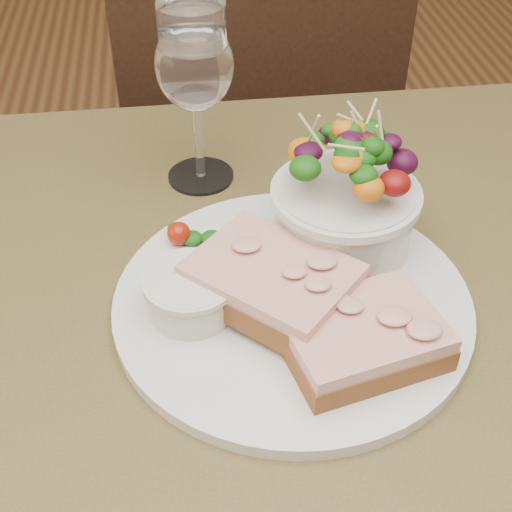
{
  "coord_description": "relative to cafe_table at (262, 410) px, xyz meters",
  "views": [
    {
      "loc": [
        -0.06,
        -0.4,
        1.18
      ],
      "look_at": [
        -0.0,
        0.03,
        0.81
      ],
      "focal_mm": 50.0,
      "sensor_mm": 36.0,
      "label": 1
    }
  ],
  "objects": [
    {
      "name": "cafe_table",
      "position": [
        0.0,
        0.0,
        0.0
      ],
      "size": [
        0.8,
        0.8,
        0.75
      ],
      "color": "#41361B",
      "rests_on": "ground"
    },
    {
      "name": "chair_far",
      "position": [
        0.06,
        0.7,
        -0.36
      ],
      "size": [
        0.47,
        0.47,
        0.9
      ],
      "rotation": [
        0.0,
        0.0,
        3.26
      ],
      "color": "black",
      "rests_on": "ground"
    },
    {
      "name": "dinner_plate",
      "position": [
        0.03,
        0.03,
        0.11
      ],
      "size": [
        0.3,
        0.3,
        0.01
      ],
      "primitive_type": "cylinder",
      "color": "silver",
      "rests_on": "cafe_table"
    },
    {
      "name": "sandwich_front",
      "position": [
        0.07,
        -0.04,
        0.13
      ],
      "size": [
        0.14,
        0.11,
        0.03
      ],
      "rotation": [
        0.0,
        0.0,
        0.23
      ],
      "color": "#4D2914",
      "rests_on": "dinner_plate"
    },
    {
      "name": "sandwich_back",
      "position": [
        0.01,
        0.02,
        0.14
      ],
      "size": [
        0.16,
        0.16,
        0.03
      ],
      "rotation": [
        0.0,
        0.0,
        -0.75
      ],
      "color": "#4D2914",
      "rests_on": "dinner_plate"
    },
    {
      "name": "ramekin",
      "position": [
        -0.06,
        0.02,
        0.13
      ],
      "size": [
        0.07,
        0.07,
        0.04
      ],
      "color": "silver",
      "rests_on": "dinner_plate"
    },
    {
      "name": "salad_bowl",
      "position": [
        0.09,
        0.09,
        0.17
      ],
      "size": [
        0.12,
        0.12,
        0.13
      ],
      "color": "silver",
      "rests_on": "dinner_plate"
    },
    {
      "name": "garnish",
      "position": [
        -0.05,
        0.12,
        0.12
      ],
      "size": [
        0.05,
        0.04,
        0.02
      ],
      "color": "#0A3A0A",
      "rests_on": "dinner_plate"
    },
    {
      "name": "wine_glass",
      "position": [
        -0.03,
        0.24,
        0.22
      ],
      "size": [
        0.08,
        0.08,
        0.18
      ],
      "color": "white",
      "rests_on": "cafe_table"
    }
  ]
}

